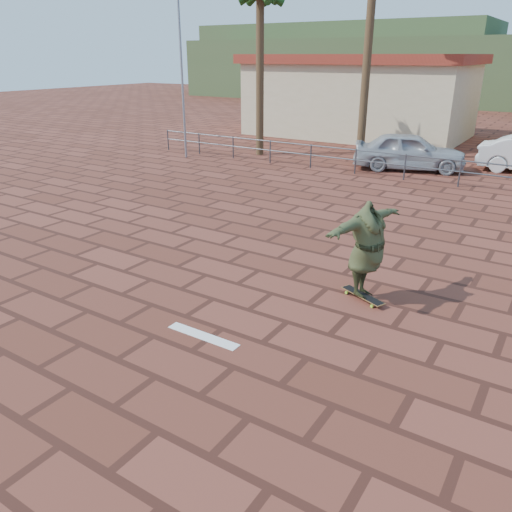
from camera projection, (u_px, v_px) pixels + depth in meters
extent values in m
plane|color=brown|center=(213.00, 299.00, 9.79)|extent=(120.00, 120.00, 0.00)
cube|color=white|center=(203.00, 336.00, 8.50)|extent=(1.40, 0.22, 0.01)
cylinder|color=#47494F|center=(168.00, 140.00, 24.99)|extent=(0.06, 0.06, 1.00)
cylinder|color=#47494F|center=(199.00, 143.00, 23.98)|extent=(0.06, 0.06, 1.00)
cylinder|color=#47494F|center=(233.00, 147.00, 22.97)|extent=(0.06, 0.06, 1.00)
cylinder|color=#47494F|center=(270.00, 152.00, 21.97)|extent=(0.06, 0.06, 1.00)
cylinder|color=#47494F|center=(311.00, 156.00, 20.96)|extent=(0.06, 0.06, 1.00)
cylinder|color=#47494F|center=(355.00, 161.00, 19.96)|extent=(0.06, 0.06, 1.00)
cylinder|color=#47494F|center=(405.00, 167.00, 18.95)|extent=(0.06, 0.06, 1.00)
cylinder|color=#47494F|center=(460.00, 173.00, 17.95)|extent=(0.06, 0.06, 1.00)
cylinder|color=#47494F|center=(406.00, 155.00, 18.78)|extent=(24.00, 0.05, 0.05)
cylinder|color=#47494F|center=(405.00, 166.00, 18.93)|extent=(24.00, 0.05, 0.05)
cylinder|color=gray|center=(181.00, 66.00, 21.89)|extent=(0.10, 0.10, 8.00)
cylinder|color=brown|center=(260.00, 77.00, 22.77)|extent=(0.36, 0.36, 7.00)
cylinder|color=brown|center=(367.00, 64.00, 21.45)|extent=(0.36, 0.36, 8.20)
cube|color=beige|center=(359.00, 100.00, 29.20)|extent=(12.00, 7.00, 4.00)
cube|color=maroon|center=(362.00, 59.00, 28.36)|extent=(12.60, 7.60, 0.50)
cube|color=#384C28|center=(343.00, 59.00, 62.99)|extent=(35.00, 14.00, 8.00)
cube|color=olive|center=(363.00, 295.00, 9.75)|extent=(1.01, 0.61, 0.02)
cube|color=black|center=(363.00, 295.00, 9.74)|extent=(0.97, 0.58, 0.00)
cube|color=silver|center=(350.00, 290.00, 10.03)|extent=(0.12, 0.17, 0.03)
cube|color=silver|center=(376.00, 303.00, 9.49)|extent=(0.12, 0.17, 0.03)
cylinder|color=#94D12C|center=(346.00, 292.00, 9.99)|extent=(0.07, 0.05, 0.06)
cylinder|color=#94D12C|center=(354.00, 290.00, 10.09)|extent=(0.07, 0.05, 0.06)
cylinder|color=#94D12C|center=(372.00, 306.00, 9.45)|extent=(0.07, 0.05, 0.06)
cylinder|color=#94D12C|center=(379.00, 303.00, 9.55)|extent=(0.07, 0.05, 0.06)
imported|color=#393F22|center=(367.00, 250.00, 9.39)|extent=(1.08, 2.41, 1.90)
imported|color=#A4A7AB|center=(409.00, 151.00, 20.58)|extent=(4.82, 3.16, 1.53)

